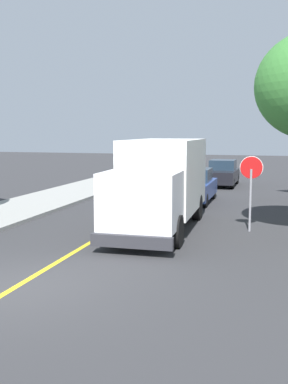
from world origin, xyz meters
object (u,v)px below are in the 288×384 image
(parked_car_near, at_px, (194,186))
(stop_sign, at_px, (251,179))
(box_truck, at_px, (161,180))
(parked_car_mid, at_px, (223,173))

(parked_car_near, relative_size, stop_sign, 1.66)
(box_truck, xyz_separation_m, parked_car_mid, (0.66, 13.88, -0.97))
(box_truck, height_order, parked_car_near, box_truck)
(parked_car_near, bearing_deg, box_truck, -90.53)
(parked_car_mid, relative_size, stop_sign, 1.67)
(parked_car_near, bearing_deg, parked_car_mid, 85.40)
(stop_sign, bearing_deg, box_truck, -172.34)
(parked_car_near, xyz_separation_m, parked_car_mid, (0.59, 7.39, 0.00))
(parked_car_near, height_order, parked_car_mid, same)
(parked_car_near, bearing_deg, stop_sign, -63.19)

